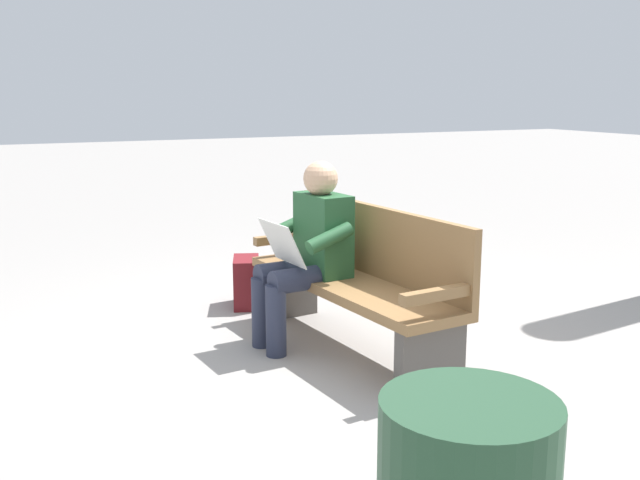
# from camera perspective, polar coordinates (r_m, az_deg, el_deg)

# --- Properties ---
(ground_plane) EXTENTS (40.00, 40.00, 0.00)m
(ground_plane) POSITION_cam_1_polar(r_m,az_deg,el_deg) (4.69, 2.29, -8.50)
(ground_plane) COLOR gray
(bench_near) EXTENTS (1.84, 0.65, 0.90)m
(bench_near) POSITION_cam_1_polar(r_m,az_deg,el_deg) (4.60, 3.07, -2.95)
(bench_near) COLOR olive
(bench_near) RESTS_ON ground
(person_seated) EXTENTS (0.60, 0.60, 1.18)m
(person_seated) POSITION_cam_1_polar(r_m,az_deg,el_deg) (4.63, -0.94, -0.67)
(person_seated) COLOR #23512D
(person_seated) RESTS_ON ground
(backpack) EXTENTS (0.39, 0.32, 0.37)m
(backpack) POSITION_cam_1_polar(r_m,az_deg,el_deg) (5.57, -5.69, -3.32)
(backpack) COLOR maroon
(backpack) RESTS_ON ground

